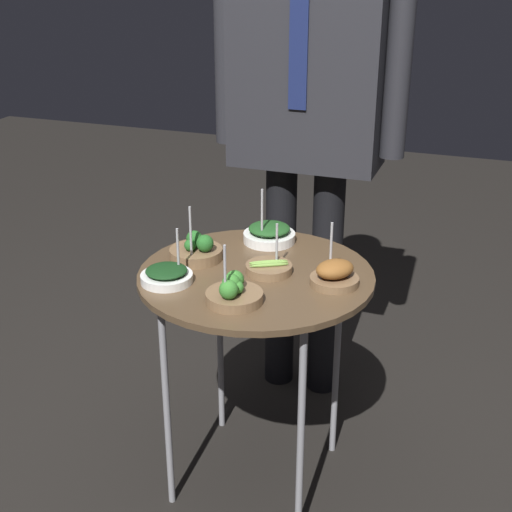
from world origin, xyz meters
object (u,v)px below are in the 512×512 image
at_px(serving_cart, 256,290).
at_px(bowl_asparagus_center, 269,268).
at_px(bowl_roast_front_left, 335,274).
at_px(bowl_broccoli_mid_right, 197,250).
at_px(bowl_broccoli_back_right, 233,292).
at_px(bowl_spinach_near_rim, 167,275).
at_px(bowl_spinach_front_center, 269,234).
at_px(waiter_figure, 308,91).

distance_m(serving_cart, bowl_asparagus_center, 0.08).
bearing_deg(bowl_roast_front_left, bowl_broccoli_mid_right, 176.48).
bearing_deg(bowl_broccoli_mid_right, bowl_asparagus_center, -4.11).
distance_m(bowl_broccoli_back_right, bowl_spinach_near_rim, 0.22).
distance_m(bowl_broccoli_back_right, bowl_spinach_front_center, 0.41).
height_order(bowl_roast_front_left, bowl_spinach_front_center, bowl_spinach_front_center).
height_order(serving_cart, bowl_broccoli_back_right, bowl_broccoli_back_right).
distance_m(bowl_broccoli_back_right, bowl_roast_front_left, 0.29).
bearing_deg(waiter_figure, bowl_broccoli_mid_right, -108.63).
xyz_separation_m(bowl_asparagus_center, bowl_spinach_front_center, (-0.07, 0.21, 0.01)).
relative_size(serving_cart, bowl_spinach_near_rim, 4.84).
height_order(bowl_asparagus_center, bowl_broccoli_back_right, bowl_broccoli_back_right).
bearing_deg(waiter_figure, bowl_broccoli_back_right, -88.10).
distance_m(serving_cart, waiter_figure, 0.71).
height_order(serving_cart, bowl_roast_front_left, bowl_roast_front_left).
bearing_deg(bowl_asparagus_center, serving_cart, -158.88).
distance_m(bowl_broccoli_mid_right, waiter_figure, 0.66).
height_order(bowl_broccoli_back_right, waiter_figure, waiter_figure).
bearing_deg(bowl_roast_front_left, bowl_broccoli_back_right, -138.68).
bearing_deg(bowl_spinach_front_center, bowl_roast_front_left, -40.41).
height_order(bowl_asparagus_center, bowl_broccoli_mid_right, bowl_broccoli_mid_right).
height_order(bowl_broccoli_back_right, bowl_spinach_near_rim, bowl_broccoli_back_right).
relative_size(bowl_spinach_front_center, bowl_spinach_near_rim, 1.24).
bearing_deg(serving_cart, bowl_broccoli_back_right, -88.03).
height_order(serving_cart, bowl_broccoli_mid_right, bowl_broccoli_mid_right).
xyz_separation_m(bowl_spinach_front_center, bowl_spinach_near_rim, (-0.17, -0.36, -0.01)).
bearing_deg(bowl_spinach_near_rim, bowl_spinach_front_center, 65.20).
relative_size(bowl_broccoli_back_right, bowl_spinach_front_center, 0.95).
xyz_separation_m(serving_cart, waiter_figure, (-0.02, 0.54, 0.45)).
bearing_deg(bowl_roast_front_left, bowl_spinach_front_center, 139.59).
height_order(bowl_spinach_near_rim, waiter_figure, waiter_figure).
distance_m(bowl_asparagus_center, bowl_broccoli_mid_right, 0.23).
height_order(bowl_asparagus_center, bowl_spinach_near_rim, bowl_spinach_near_rim).
relative_size(bowl_asparagus_center, waiter_figure, 0.08).
xyz_separation_m(bowl_broccoli_back_right, bowl_spinach_front_center, (-0.04, 0.41, -0.00)).
relative_size(bowl_asparagus_center, bowl_broccoli_back_right, 0.78).
bearing_deg(bowl_broccoli_back_right, serving_cart, 91.97).
relative_size(serving_cart, bowl_roast_front_left, 4.32).
distance_m(bowl_asparagus_center, bowl_broccoli_back_right, 0.20).
xyz_separation_m(bowl_asparagus_center, bowl_broccoli_mid_right, (-0.23, 0.02, 0.01)).
height_order(bowl_broccoli_back_right, bowl_roast_front_left, bowl_broccoli_back_right).
relative_size(bowl_roast_front_left, waiter_figure, 0.09).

